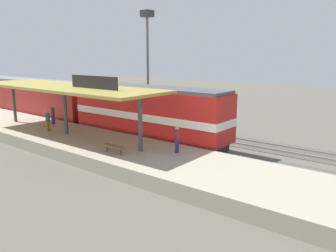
% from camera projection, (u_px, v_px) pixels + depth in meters
% --- Properties ---
extents(ground_plane, '(120.00, 120.00, 0.00)m').
position_uv_depth(ground_plane, '(126.00, 130.00, 31.74)').
color(ground_plane, '#5B564C').
extents(track_near, '(3.20, 110.00, 0.16)m').
position_uv_depth(track_near, '(111.00, 134.00, 30.20)').
color(track_near, '#4E4941').
rests_on(track_near, ground).
extents(track_far, '(3.20, 110.00, 0.16)m').
position_uv_depth(track_far, '(145.00, 126.00, 33.73)').
color(track_far, '#4E4941').
rests_on(track_far, ground).
extents(platform, '(6.00, 44.00, 0.90)m').
position_uv_depth(platform, '(67.00, 139.00, 26.57)').
color(platform, '#A89E89').
rests_on(platform, ground).
extents(station_canopy, '(5.20, 18.00, 4.70)m').
position_uv_depth(station_canopy, '(65.00, 88.00, 25.67)').
color(station_canopy, '#47474C').
rests_on(station_canopy, platform).
extents(platform_bench, '(0.44, 1.70, 0.50)m').
position_uv_depth(platform_bench, '(114.00, 146.00, 21.10)').
color(platform_bench, '#333338').
rests_on(platform_bench, platform).
extents(locomotive, '(2.93, 14.43, 4.44)m').
position_uv_depth(locomotive, '(148.00, 113.00, 26.96)').
color(locomotive, '#28282D').
rests_on(locomotive, track_near).
extents(passenger_carriage_single, '(2.90, 20.00, 4.24)m').
position_uv_depth(passenger_carriage_single, '(29.00, 98.00, 37.88)').
color(passenger_carriage_single, '#28282D').
rests_on(passenger_carriage_single, track_near).
extents(freight_car, '(2.80, 12.00, 3.54)m').
position_uv_depth(freight_car, '(110.00, 102.00, 36.45)').
color(freight_car, '#28282D').
rests_on(freight_car, track_far).
extents(light_mast, '(1.10, 1.10, 11.70)m').
position_uv_depth(light_mast, '(147.00, 42.00, 35.87)').
color(light_mast, slate).
rests_on(light_mast, ground).
extents(person_waiting, '(0.34, 0.34, 1.71)m').
position_uv_depth(person_waiting, '(53.00, 114.00, 29.99)').
color(person_waiting, '#663375').
rests_on(person_waiting, platform).
extents(person_walking, '(0.34, 0.34, 1.71)m').
position_uv_depth(person_walking, '(177.00, 138.00, 21.07)').
color(person_walking, navy).
rests_on(person_walking, platform).
extents(person_boarding, '(0.34, 0.34, 1.71)m').
position_uv_depth(person_boarding, '(48.00, 120.00, 27.09)').
color(person_boarding, olive).
rests_on(person_boarding, platform).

